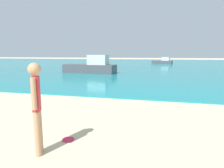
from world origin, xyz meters
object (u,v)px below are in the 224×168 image
frisbee (68,139)px  boat_near (91,67)px  person_standing (37,104)px  boat_far (163,61)px

frisbee → boat_near: 14.44m
person_standing → frisbee: 1.20m
boat_near → boat_far: (7.19, 19.82, -0.16)m
boat_near → person_standing: bearing=111.2°
person_standing → boat_near: (-4.16, 14.39, -0.32)m
boat_near → boat_far: size_ratio=1.34×
boat_near → boat_far: bearing=-104.8°
frisbee → boat_far: size_ratio=0.07×
frisbee → boat_far: (2.76, 33.55, 0.49)m
boat_far → frisbee: bearing=100.6°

